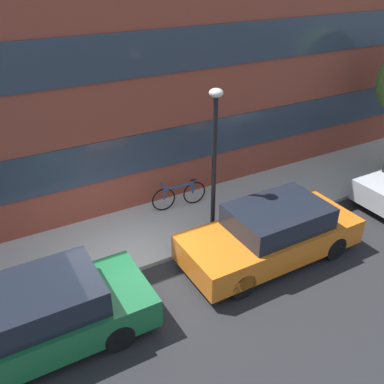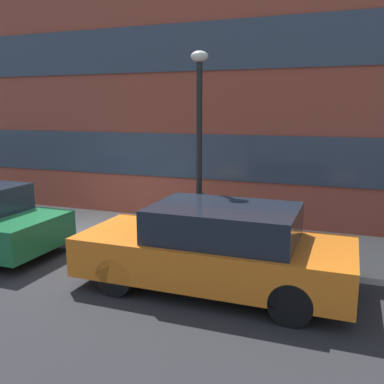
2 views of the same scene
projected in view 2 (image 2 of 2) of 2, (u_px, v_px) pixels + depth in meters
The scene contains 6 objects.
ground_plane at pixel (90, 248), 8.98m from camera, with size 56.00×56.00×0.00m, color #232326.
sidewalk_strip at pixel (121, 229), 10.15m from camera, with size 28.00×2.58×0.11m.
rowhouse_facade at pixel (150, 67), 11.01m from camera, with size 28.00×1.02×7.84m.
parked_car_orange at pixel (216, 248), 6.82m from camera, with size 4.34×1.77×1.38m.
bicycle at pixel (218, 213), 9.92m from camera, with size 1.63×0.44×0.79m.
lamp_post at pixel (199, 128), 8.01m from camera, with size 0.32×0.32×3.80m.
Camera 2 is at (5.01, -7.30, 2.87)m, focal length 40.00 mm.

